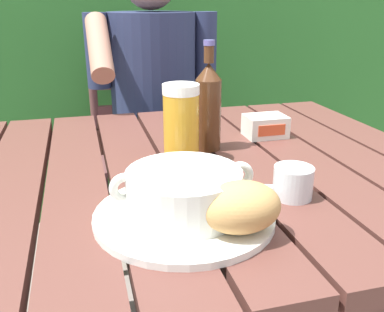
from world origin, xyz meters
TOP-DOWN VIEW (x-y plane):
  - dining_table at (0.00, 0.00)m, footprint 1.12×0.95m
  - hedge_backdrop at (0.12, 1.53)m, footprint 3.74×0.99m
  - chair_near_diner at (0.04, 0.91)m, footprint 0.47×0.42m
  - person_eating at (0.04, 0.71)m, footprint 0.48×0.47m
  - serving_plate at (-0.08, -0.24)m, footprint 0.30×0.30m
  - soup_bowl at (-0.08, -0.24)m, footprint 0.24×0.19m
  - bread_roll at (-0.01, -0.31)m, footprint 0.13×0.10m
  - beer_glass at (-0.02, 0.02)m, footprint 0.08×0.08m
  - beer_bottle at (0.06, 0.09)m, footprint 0.06×0.06m
  - water_glass_small at (0.13, -0.21)m, footprint 0.07×0.07m
  - butter_tub at (0.23, 0.14)m, footprint 0.10×0.08m
  - table_knife at (0.08, -0.16)m, footprint 0.15×0.07m

SIDE VIEW (x-z plane):
  - chair_near_diner at x=0.04m, z-range 0.01..0.90m
  - dining_table at x=0.00m, z-range 0.27..0.99m
  - person_eating at x=0.04m, z-range 0.11..1.34m
  - table_knife at x=0.08m, z-range 0.73..0.74m
  - serving_plate at x=-0.08m, z-range 0.73..0.74m
  - butter_tub at x=0.23m, z-range 0.73..0.78m
  - water_glass_small at x=0.13m, z-range 0.73..0.78m
  - soup_bowl at x=-0.08m, z-range 0.74..0.82m
  - bread_roll at x=-0.01m, z-range 0.74..0.82m
  - beer_glass at x=-0.02m, z-range 0.73..0.90m
  - beer_bottle at x=0.06m, z-range 0.71..0.96m
  - hedge_backdrop at x=0.12m, z-range 0.01..1.91m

